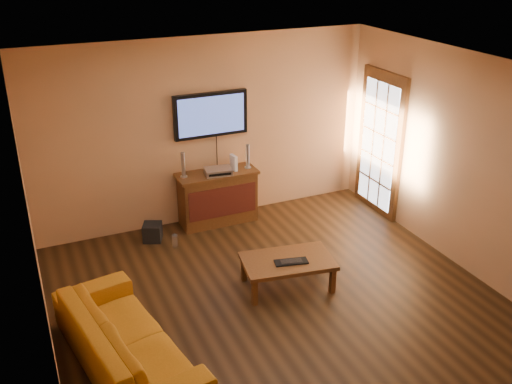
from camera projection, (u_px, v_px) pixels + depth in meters
ground_plane at (281, 305)px, 6.62m from camera, size 5.00×5.00×0.00m
room_walls at (259, 151)px, 6.44m from camera, size 5.00×5.00×5.00m
french_door at (380, 145)px, 8.51m from camera, size 0.07×1.02×2.22m
media_console at (218, 197)px, 8.37m from camera, size 1.18×0.45×0.79m
television at (211, 115)px, 8.02m from camera, size 1.08×0.08×0.64m
coffee_table at (288, 263)px, 6.83m from camera, size 1.17×0.81×0.38m
sofa at (126, 332)px, 5.51m from camera, size 0.98×2.18×0.82m
speaker_left at (183, 166)px, 7.98m from camera, size 0.10×0.10×0.37m
speaker_right at (248, 157)px, 8.30m from camera, size 0.10×0.10×0.36m
av_receiver at (218, 171)px, 8.14m from camera, size 0.41×0.32×0.09m
game_console at (234, 163)px, 8.25m from camera, size 0.06×0.17×0.23m
subwoofer at (152, 232)px, 7.97m from camera, size 0.33×0.33×0.25m
bottle at (175, 241)px, 7.79m from camera, size 0.07×0.07×0.21m
keyboard at (291, 262)px, 6.74m from camera, size 0.42×0.23×0.02m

